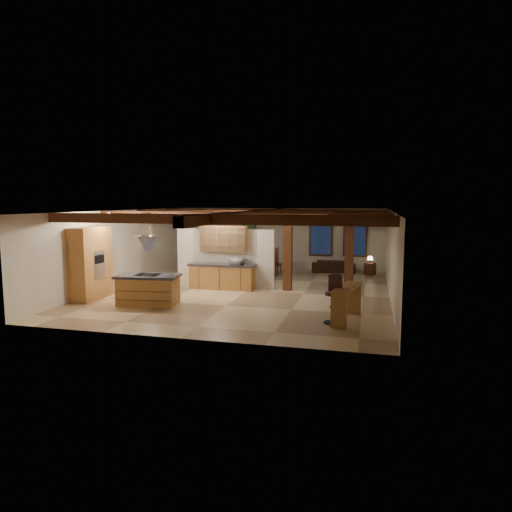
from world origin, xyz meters
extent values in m
plane|color=#CBB687|center=(0.00, 0.00, 0.00)|extent=(12.00, 12.00, 0.00)
plane|color=beige|center=(0.00, 6.00, 1.45)|extent=(10.00, 0.00, 10.00)
plane|color=beige|center=(0.00, -6.00, 1.45)|extent=(10.00, 0.00, 10.00)
plane|color=beige|center=(-5.00, 0.00, 1.45)|extent=(0.00, 12.00, 12.00)
plane|color=beige|center=(5.00, 0.00, 1.45)|extent=(0.00, 12.00, 12.00)
plane|color=#321510|center=(0.00, 0.00, 2.90)|extent=(12.00, 12.00, 0.00)
cube|color=#3B1E0E|center=(0.00, -4.00, 2.76)|extent=(10.00, 0.25, 0.28)
cube|color=#3B1E0E|center=(0.00, -1.30, 2.76)|extent=(10.00, 0.25, 0.28)
cube|color=#3B1E0E|center=(0.00, 1.30, 2.76)|extent=(10.00, 0.25, 0.28)
cube|color=#3B1E0E|center=(0.00, 4.00, 2.76)|extent=(10.00, 0.25, 0.28)
cube|color=#3B1E0E|center=(0.00, 0.00, 2.76)|extent=(0.28, 12.00, 0.28)
cube|color=#3B1E0E|center=(1.40, 0.50, 1.45)|extent=(0.30, 0.30, 2.90)
cube|color=#3B1E0E|center=(3.60, 0.50, 1.45)|extent=(0.30, 0.30, 2.90)
cube|color=#3B1E0E|center=(2.50, 0.50, 2.60)|extent=(2.50, 0.28, 0.28)
cube|color=beige|center=(-1.00, 0.50, 1.10)|extent=(3.80, 0.18, 2.20)
cube|color=#B06F38|center=(-4.67, -2.60, 1.20)|extent=(0.64, 1.60, 2.40)
cube|color=silver|center=(-4.37, -2.60, 1.15)|extent=(0.06, 0.62, 0.95)
cube|color=black|center=(-4.33, -2.60, 1.35)|extent=(0.01, 0.50, 0.28)
cube|color=#B06F38|center=(-1.00, 0.11, 0.43)|extent=(2.40, 0.60, 0.86)
cube|color=black|center=(-1.00, 0.11, 0.90)|extent=(2.50, 0.66, 0.08)
cube|color=#B06F38|center=(-1.00, 0.32, 1.85)|extent=(1.80, 0.34, 0.95)
cube|color=silver|center=(-1.00, 0.14, 1.85)|extent=(1.74, 0.02, 0.90)
pyramid|color=silver|center=(-2.44, -2.90, 1.73)|extent=(1.10, 1.10, 0.45)
cube|color=silver|center=(-2.44, -2.90, 2.54)|extent=(0.26, 0.22, 0.73)
cube|color=#3B1E0E|center=(2.00, 5.94, 1.50)|extent=(1.10, 0.05, 1.70)
cube|color=#0D1832|center=(2.00, 5.91, 1.50)|extent=(0.95, 0.02, 1.55)
cube|color=#3B1E0E|center=(3.60, 5.94, 1.50)|extent=(1.10, 0.05, 1.70)
cube|color=#0D1832|center=(3.60, 5.91, 1.50)|extent=(0.95, 0.02, 1.55)
cube|color=#3B1E0E|center=(-1.50, 5.94, 1.70)|extent=(0.65, 0.04, 0.85)
cube|color=#275C34|center=(-1.50, 5.92, 1.70)|extent=(0.55, 0.01, 0.75)
cylinder|color=silver|center=(-2.60, -2.80, 2.87)|extent=(0.16, 0.16, 0.03)
cylinder|color=silver|center=(-1.00, -0.50, 2.87)|extent=(0.16, 0.16, 0.03)
cylinder|color=silver|center=(-4.00, -2.50, 2.87)|extent=(0.16, 0.16, 0.03)
cube|color=#B06F38|center=(-2.44, -2.90, 0.43)|extent=(1.90, 1.11, 0.87)
cube|color=black|center=(-2.44, -2.90, 0.91)|extent=(2.04, 1.24, 0.08)
cube|color=black|center=(-2.44, -2.90, 0.95)|extent=(0.81, 0.59, 0.02)
imported|color=#431910|center=(-0.59, 3.22, 0.34)|extent=(2.22, 1.78, 0.68)
imported|color=black|center=(2.68, 5.19, 0.29)|extent=(2.04, 0.98, 0.57)
imported|color=silver|center=(-0.42, 0.11, 1.06)|extent=(0.52, 0.43, 0.25)
cube|color=#B06F38|center=(3.74, -3.38, 0.93)|extent=(0.80, 1.87, 0.05)
cube|color=#B06F38|center=(3.59, -4.18, 0.45)|extent=(0.42, 0.17, 0.91)
cube|color=#B06F38|center=(3.90, -2.58, 0.45)|extent=(0.42, 0.17, 0.91)
cube|color=#3B1E0E|center=(4.31, 4.93, 0.26)|extent=(0.54, 0.54, 0.51)
cylinder|color=black|center=(4.31, 4.93, 0.59)|extent=(0.05, 0.05, 0.14)
cone|color=#F9D395|center=(4.31, 4.93, 0.73)|extent=(0.25, 0.25, 0.16)
cylinder|color=black|center=(3.39, -3.75, 0.80)|extent=(0.40, 0.40, 0.08)
cube|color=black|center=(3.44, -3.57, 1.06)|extent=(0.38, 0.15, 0.45)
cylinder|color=black|center=(3.39, -3.75, 0.40)|extent=(0.07, 0.07, 0.78)
cylinder|color=black|center=(3.39, -3.75, 0.02)|extent=(0.45, 0.45, 0.03)
cylinder|color=black|center=(3.33, -1.89, 0.64)|extent=(0.32, 0.32, 0.06)
cube|color=black|center=(3.31, -1.74, 0.85)|extent=(0.30, 0.07, 0.36)
cylinder|color=black|center=(3.33, -1.89, 0.32)|extent=(0.05, 0.05, 0.62)
cylinder|color=black|center=(3.33, -1.89, 0.02)|extent=(0.36, 0.36, 0.03)
cube|color=#3B1E0E|center=(-1.46, 2.67, 0.47)|extent=(0.52, 0.52, 0.06)
cube|color=#3B1E0E|center=(-1.41, 2.89, 0.85)|extent=(0.44, 0.15, 0.78)
cylinder|color=#3B1E0E|center=(-1.67, 2.54, 0.22)|extent=(0.05, 0.05, 0.43)
cylinder|color=#3B1E0E|center=(-1.32, 2.46, 0.22)|extent=(0.05, 0.05, 0.43)
cylinder|color=#3B1E0E|center=(-1.59, 2.88, 0.22)|extent=(0.05, 0.05, 0.43)
cylinder|color=#3B1E0E|center=(-1.25, 2.81, 0.22)|extent=(0.05, 0.05, 0.43)
cube|color=#3B1E0E|center=(-1.14, 4.09, 0.47)|extent=(0.52, 0.52, 0.06)
cube|color=#3B1E0E|center=(-1.19, 3.88, 0.85)|extent=(0.44, 0.15, 0.78)
cylinder|color=#3B1E0E|center=(-0.93, 4.22, 0.22)|extent=(0.05, 0.05, 0.43)
cylinder|color=#3B1E0E|center=(-1.27, 4.30, 0.22)|extent=(0.05, 0.05, 0.43)
cylinder|color=#3B1E0E|center=(-1.01, 3.88, 0.22)|extent=(0.05, 0.05, 0.43)
cylinder|color=#3B1E0E|center=(-1.35, 3.96, 0.22)|extent=(0.05, 0.05, 0.43)
cube|color=#3B1E0E|center=(-0.75, 2.52, 0.47)|extent=(0.52, 0.52, 0.06)
cube|color=#3B1E0E|center=(-0.70, 2.73, 0.85)|extent=(0.44, 0.15, 0.78)
cylinder|color=#3B1E0E|center=(-0.96, 2.38, 0.22)|extent=(0.05, 0.05, 0.43)
cylinder|color=#3B1E0E|center=(-0.62, 2.31, 0.22)|extent=(0.05, 0.05, 0.43)
cylinder|color=#3B1E0E|center=(-0.88, 2.73, 0.22)|extent=(0.05, 0.05, 0.43)
cylinder|color=#3B1E0E|center=(-0.54, 2.65, 0.22)|extent=(0.05, 0.05, 0.43)
cube|color=#3B1E0E|center=(-0.43, 3.93, 0.47)|extent=(0.52, 0.52, 0.06)
cube|color=#3B1E0E|center=(-0.48, 3.72, 0.85)|extent=(0.44, 0.15, 0.78)
cylinder|color=#3B1E0E|center=(-0.22, 4.06, 0.22)|extent=(0.05, 0.05, 0.43)
cylinder|color=#3B1E0E|center=(-0.57, 4.14, 0.22)|extent=(0.05, 0.05, 0.43)
cylinder|color=#3B1E0E|center=(-0.30, 3.72, 0.22)|extent=(0.05, 0.05, 0.43)
cylinder|color=#3B1E0E|center=(-0.64, 3.80, 0.22)|extent=(0.05, 0.05, 0.43)
cube|color=#3B1E0E|center=(-0.04, 2.36, 0.47)|extent=(0.52, 0.52, 0.06)
cube|color=#3B1E0E|center=(0.00, 2.57, 0.85)|extent=(0.44, 0.15, 0.78)
cylinder|color=#3B1E0E|center=(-0.25, 2.23, 0.22)|extent=(0.05, 0.05, 0.43)
cylinder|color=#3B1E0E|center=(0.09, 2.15, 0.22)|extent=(0.05, 0.05, 0.43)
cylinder|color=#3B1E0E|center=(-0.18, 2.57, 0.22)|extent=(0.05, 0.05, 0.43)
cylinder|color=#3B1E0E|center=(0.17, 2.49, 0.22)|extent=(0.05, 0.05, 0.43)
cube|color=#3B1E0E|center=(0.27, 3.77, 0.47)|extent=(0.52, 0.52, 0.06)
cube|color=#3B1E0E|center=(0.23, 3.56, 0.85)|extent=(0.44, 0.15, 0.78)
cylinder|color=#3B1E0E|center=(0.48, 3.91, 0.22)|extent=(0.05, 0.05, 0.43)
cylinder|color=#3B1E0E|center=(0.14, 3.98, 0.22)|extent=(0.05, 0.05, 0.43)
cylinder|color=#3B1E0E|center=(0.41, 3.56, 0.22)|extent=(0.05, 0.05, 0.43)
cylinder|color=#3B1E0E|center=(0.06, 3.64, 0.22)|extent=(0.05, 0.05, 0.43)
camera|label=1|loc=(4.34, -15.77, 3.26)|focal=32.00mm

